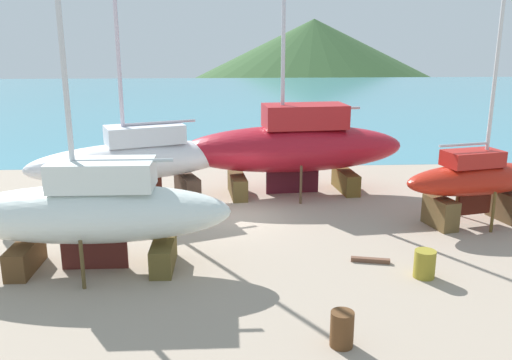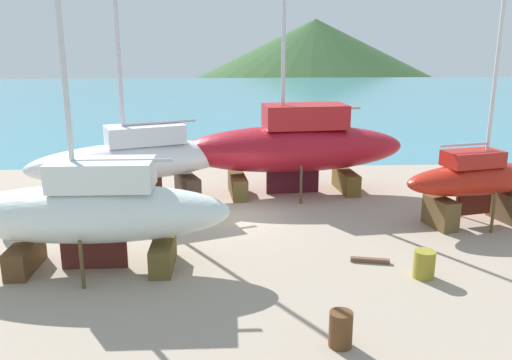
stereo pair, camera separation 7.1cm
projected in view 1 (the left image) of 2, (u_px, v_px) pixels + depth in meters
The scene contains 11 objects.
ground_plane at pixel (241, 254), 19.08m from camera, with size 52.67×52.67×0.00m, color tan.
sea_water at pixel (230, 100), 65.30m from camera, with size 165.67×69.52×0.01m, color teal.
headland_hill at pixel (313, 67), 135.52m from camera, with size 96.41×96.41×23.15m, color #32532A.
sailboat_small_center at pixel (137, 159), 24.17m from camera, with size 9.76×5.85×16.73m.
sailboat_large_starboard at pixel (92, 211), 17.38m from camera, with size 9.04×3.03×15.18m.
sailboat_far_slipway at pixel (476, 180), 21.79m from camera, with size 6.63×3.41×10.44m.
sailboat_mid_port at pixel (294, 146), 25.93m from camera, with size 11.11×4.26×16.86m.
worker at pixel (1, 213), 20.95m from camera, with size 0.50×0.41×1.61m.
barrel_rust_near at pixel (425, 264), 17.16m from camera, with size 0.68×0.68×0.90m, color olive.
barrel_tipped_right at pixel (342, 329), 13.33m from camera, with size 0.59×0.59×0.92m, color #57351C.
timber_long_fore at pixel (370, 260), 18.38m from camera, with size 1.31×0.19×0.15m, color brown.
Camera 1 is at (-0.46, -21.95, 7.48)m, focal length 37.84 mm.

